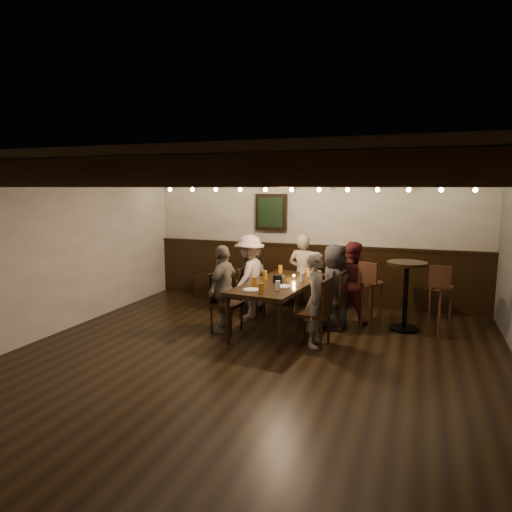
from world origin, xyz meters
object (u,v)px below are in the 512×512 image
at_px(person_bench_left, 253,278).
at_px(person_bench_right, 351,282).
at_px(chair_right_far, 314,325).
at_px(person_left_far, 224,289).
at_px(dining_table, 280,286).
at_px(person_right_near, 334,287).
at_px(chair_left_far, 226,314).
at_px(chair_left_near, 251,302).
at_px(chair_right_near, 332,310).
at_px(bar_stool_left, 371,305).
at_px(bar_stool_right, 440,310).
at_px(person_left_near, 250,276).
at_px(high_top_table, 406,286).
at_px(person_bench_centre, 303,274).
at_px(person_right_far, 317,299).

xyz_separation_m(person_bench_left, person_bench_right, (1.79, -0.18, 0.08)).
xyz_separation_m(chair_right_far, person_left_far, (-1.46, 0.15, 0.38)).
bearing_deg(dining_table, person_left_far, -149.04).
bearing_deg(person_right_near, chair_left_far, 121.48).
xyz_separation_m(chair_left_near, chair_right_near, (1.43, -0.14, 0.02)).
bearing_deg(person_bench_left, bar_stool_left, 172.05).
relative_size(dining_table, bar_stool_left, 1.93).
bearing_deg(bar_stool_right, person_left_far, -153.71).
bearing_deg(person_right_near, person_left_far, 120.96).
distance_m(chair_left_near, chair_left_far, 0.90).
bearing_deg(person_bench_right, person_left_near, 15.26).
relative_size(chair_right_near, person_bench_left, 0.78).
relative_size(chair_left_far, person_left_near, 0.65).
height_order(chair_left_far, bar_stool_left, bar_stool_left).
xyz_separation_m(chair_left_far, person_bench_left, (-0.05, 1.36, 0.32)).
bearing_deg(chair_left_far, person_bench_right, 129.81).
bearing_deg(high_top_table, person_right_near, -164.62).
bearing_deg(person_left_near, bar_stool_left, 93.98).
bearing_deg(person_right_near, chair_right_far, 178.13).
bearing_deg(person_left_near, chair_left_near, 90.00).
relative_size(chair_left_far, bar_stool_right, 0.84).
height_order(chair_left_near, person_left_far, person_left_far).
distance_m(person_right_near, high_top_table, 1.11).
xyz_separation_m(dining_table, chair_left_far, (-0.76, -0.38, -0.42)).
xyz_separation_m(person_bench_left, person_right_near, (1.60, -0.61, 0.07)).
bearing_deg(high_top_table, dining_table, -160.26).
height_order(chair_left_near, high_top_table, high_top_table).
bearing_deg(chair_left_far, bar_stool_right, 111.58).
distance_m(chair_left_far, chair_right_far, 1.44).
bearing_deg(person_left_far, person_right_near, 120.96).
relative_size(dining_table, chair_left_far, 2.29).
xyz_separation_m(chair_left_near, bar_stool_right, (3.02, -0.01, 0.15)).
relative_size(chair_right_far, high_top_table, 0.90).
bearing_deg(person_bench_centre, chair_right_far, 115.66).
xyz_separation_m(chair_right_far, person_bench_left, (-1.48, 1.50, 0.30)).
distance_m(chair_left_far, person_left_far, 0.40).
bearing_deg(high_top_table, person_right_far, -134.18).
xyz_separation_m(dining_table, person_bench_right, (0.99, 0.81, -0.03)).
distance_m(person_left_far, person_right_far, 1.50).
height_order(person_bench_right, bar_stool_left, person_bench_right).
bearing_deg(person_left_near, person_bench_centre, 128.66).
relative_size(chair_left_near, person_left_far, 0.63).
xyz_separation_m(dining_table, chair_right_near, (0.76, 0.38, -0.42)).
height_order(chair_right_far, bar_stool_left, bar_stool_left).
relative_size(person_bench_left, bar_stool_left, 1.09).
bearing_deg(high_top_table, chair_left_far, -158.28).
relative_size(person_bench_centre, person_right_far, 1.06).
bearing_deg(person_right_far, bar_stool_left, -27.89).
relative_size(chair_left_near, chair_left_far, 0.92).
bearing_deg(chair_left_near, chair_left_far, -0.10).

